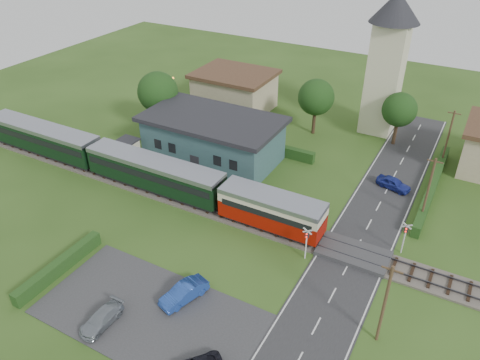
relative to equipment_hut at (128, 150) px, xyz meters
The scene contains 29 objects.
ground 18.82m from the equipment_hut, 16.11° to the right, with size 120.00×120.00×0.00m, color #2D4C19.
railway_track 18.36m from the equipment_hut, 10.08° to the right, with size 76.00×3.20×0.49m.
road 28.53m from the equipment_hut, 10.52° to the right, with size 6.00×70.00×0.05m, color #28282B.
car_park 23.90m from the equipment_hut, 46.19° to the right, with size 17.00×9.00×0.08m, color #333335.
crossing_deck 28.22m from the equipment_hut, ahead, with size 6.20×3.40×0.45m, color #333335.
platform 8.14m from the equipment_hut, ahead, with size 30.00×3.00×0.45m, color gray.
equipment_hut is the anchor object (origin of this frame).
station_building 9.92m from the equipment_hut, 35.92° to the left, with size 16.00×9.00×5.30m.
train 4.52m from the equipment_hut, 45.37° to the right, with size 43.20×2.90×3.40m.
church_tower 33.48m from the equipment_hut, 44.75° to the left, with size 6.00×6.00×17.60m.
house_west 20.05m from the equipment_hut, 81.38° to the left, with size 10.80×8.80×5.50m.
hedge_carpark 18.61m from the equipment_hut, 67.85° to the right, with size 0.80×9.00×1.20m, color #193814.
hedge_roadside 33.98m from the equipment_hut, 18.54° to the left, with size 0.80×18.00×1.20m, color #193814.
hedge_station 13.09m from the equipment_hut, 52.16° to the left, with size 22.00×0.80×1.30m, color #193814.
tree_a 9.73m from the equipment_hut, 102.80° to the left, with size 5.20×5.20×8.00m.
tree_b 24.16m from the equipment_hut, 48.05° to the left, with size 4.60×4.60×7.34m.
tree_c 32.81m from the equipment_hut, 37.29° to the left, with size 4.20×4.20×6.78m.
utility_pole_b 34.14m from the equipment_hut, 19.18° to the right, with size 1.40×0.22×7.00m.
utility_pole_c 32.61m from the equipment_hut, ahead, with size 1.40×0.22×7.00m.
utility_pole_d 36.37m from the equipment_hut, 27.55° to the left, with size 1.40×0.22×7.00m.
crossing_signal_near 25.04m from the equipment_hut, 12.94° to the right, with size 0.84×0.28×3.28m.
crossing_signal_far 31.61m from the equipment_hut, ahead, with size 0.84×0.28×3.28m.
streetlamp_west 15.39m from the equipment_hut, 105.12° to the left, with size 0.30×0.30×5.15m.
streetlamp_east 40.41m from the equipment_hut, 32.67° to the left, with size 0.30×0.30×5.15m.
car_on_road 29.97m from the equipment_hut, 18.16° to the left, with size 1.48×3.68×1.25m, color navy.
car_park_blue 23.22m from the equipment_hut, 39.32° to the right, with size 1.43×4.09×1.35m, color #21449F.
car_park_silver 24.22m from the equipment_hut, 54.53° to the right, with size 1.53×3.76×1.09m, color gray.
pedestrian_near 15.31m from the equipment_hut, ahead, with size 0.70×0.46×1.92m, color gray.
pedestrian_far 0.86m from the equipment_hut, ahead, with size 0.75×0.59×1.55m, color gray.
Camera 1 is at (16.41, -30.29, 27.57)m, focal length 35.00 mm.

